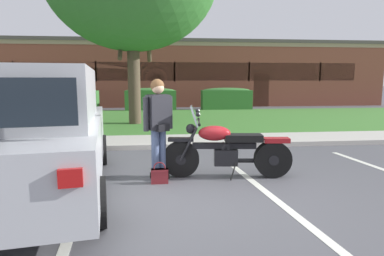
{
  "coord_description": "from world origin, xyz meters",
  "views": [
    {
      "loc": [
        -0.87,
        -4.66,
        1.7
      ],
      "look_at": [
        -0.26,
        0.97,
        0.85
      ],
      "focal_mm": 30.5,
      "sensor_mm": 36.0,
      "label": 1
    }
  ],
  "objects_px": {
    "hedge_left": "(71,99)",
    "rider_person": "(158,121)",
    "handbag": "(160,175)",
    "motorcycle": "(232,150)",
    "brick_building": "(171,74)",
    "hedge_center_right": "(226,98)",
    "parked_suv_adjacent": "(33,131)",
    "hedge_center_left": "(151,99)"
  },
  "relations": [
    {
      "from": "handbag",
      "to": "parked_suv_adjacent",
      "type": "distance_m",
      "value": 2.02
    },
    {
      "from": "rider_person",
      "to": "hedge_center_right",
      "type": "height_order",
      "value": "rider_person"
    },
    {
      "from": "parked_suv_adjacent",
      "to": "hedge_center_right",
      "type": "bearing_deg",
      "value": 66.38
    },
    {
      "from": "hedge_center_right",
      "to": "handbag",
      "type": "bearing_deg",
      "value": -106.85
    },
    {
      "from": "hedge_left",
      "to": "brick_building",
      "type": "xyz_separation_m",
      "value": [
        5.6,
        6.21,
        1.42
      ]
    },
    {
      "from": "handbag",
      "to": "brick_building",
      "type": "relative_size",
      "value": 0.01
    },
    {
      "from": "hedge_center_right",
      "to": "brick_building",
      "type": "distance_m",
      "value": 6.94
    },
    {
      "from": "motorcycle",
      "to": "hedge_left",
      "type": "bearing_deg",
      "value": 114.93
    },
    {
      "from": "rider_person",
      "to": "brick_building",
      "type": "height_order",
      "value": "brick_building"
    },
    {
      "from": "parked_suv_adjacent",
      "to": "hedge_center_left",
      "type": "distance_m",
      "value": 13.05
    },
    {
      "from": "hedge_left",
      "to": "hedge_center_left",
      "type": "bearing_deg",
      "value": 0.0
    },
    {
      "from": "hedge_center_left",
      "to": "hedge_center_right",
      "type": "height_order",
      "value": "same"
    },
    {
      "from": "motorcycle",
      "to": "hedge_center_right",
      "type": "relative_size",
      "value": 0.81
    },
    {
      "from": "brick_building",
      "to": "motorcycle",
      "type": "bearing_deg",
      "value": -89.43
    },
    {
      "from": "hedge_left",
      "to": "motorcycle",
      "type": "bearing_deg",
      "value": -65.07
    },
    {
      "from": "rider_person",
      "to": "parked_suv_adjacent",
      "type": "distance_m",
      "value": 1.91
    },
    {
      "from": "handbag",
      "to": "motorcycle",
      "type": "bearing_deg",
      "value": 9.83
    },
    {
      "from": "brick_building",
      "to": "hedge_center_right",
      "type": "bearing_deg",
      "value": -65.93
    },
    {
      "from": "hedge_center_left",
      "to": "parked_suv_adjacent",
      "type": "bearing_deg",
      "value": -96.51
    },
    {
      "from": "handbag",
      "to": "brick_building",
      "type": "xyz_separation_m",
      "value": [
        1.06,
        18.88,
        1.93
      ]
    },
    {
      "from": "motorcycle",
      "to": "hedge_center_left",
      "type": "distance_m",
      "value": 12.56
    },
    {
      "from": "handbag",
      "to": "hedge_center_right",
      "type": "distance_m",
      "value": 13.25
    },
    {
      "from": "hedge_center_right",
      "to": "brick_building",
      "type": "relative_size",
      "value": 0.1
    },
    {
      "from": "hedge_left",
      "to": "brick_building",
      "type": "height_order",
      "value": "brick_building"
    },
    {
      "from": "motorcycle",
      "to": "hedge_left",
      "type": "distance_m",
      "value": 13.73
    },
    {
      "from": "hedge_center_left",
      "to": "handbag",
      "type": "bearing_deg",
      "value": -88.42
    },
    {
      "from": "motorcycle",
      "to": "brick_building",
      "type": "xyz_separation_m",
      "value": [
        -0.19,
        18.66,
        1.58
      ]
    },
    {
      "from": "parked_suv_adjacent",
      "to": "brick_building",
      "type": "relative_size",
      "value": 0.18
    },
    {
      "from": "handbag",
      "to": "hedge_left",
      "type": "bearing_deg",
      "value": 109.7
    },
    {
      "from": "parked_suv_adjacent",
      "to": "hedge_center_right",
      "type": "relative_size",
      "value": 1.83
    },
    {
      "from": "handbag",
      "to": "hedge_left",
      "type": "distance_m",
      "value": 13.47
    },
    {
      "from": "motorcycle",
      "to": "hedge_left",
      "type": "xyz_separation_m",
      "value": [
        -5.79,
        12.45,
        0.16
      ]
    },
    {
      "from": "parked_suv_adjacent",
      "to": "hedge_left",
      "type": "distance_m",
      "value": 13.24
    },
    {
      "from": "hedge_center_right",
      "to": "brick_building",
      "type": "xyz_separation_m",
      "value": [
        -2.77,
        6.21,
        1.42
      ]
    },
    {
      "from": "motorcycle",
      "to": "parked_suv_adjacent",
      "type": "bearing_deg",
      "value": -170.66
    },
    {
      "from": "hedge_left",
      "to": "rider_person",
      "type": "bearing_deg",
      "value": -69.9
    },
    {
      "from": "handbag",
      "to": "hedge_center_left",
      "type": "relative_size",
      "value": 0.13
    },
    {
      "from": "parked_suv_adjacent",
      "to": "hedge_left",
      "type": "height_order",
      "value": "parked_suv_adjacent"
    },
    {
      "from": "handbag",
      "to": "hedge_center_left",
      "type": "distance_m",
      "value": 12.68
    },
    {
      "from": "hedge_center_right",
      "to": "hedge_center_left",
      "type": "bearing_deg",
      "value": 180.0
    },
    {
      "from": "hedge_center_left",
      "to": "rider_person",
      "type": "bearing_deg",
      "value": -88.4
    },
    {
      "from": "hedge_left",
      "to": "parked_suv_adjacent",
      "type": "bearing_deg",
      "value": -78.2
    }
  ]
}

